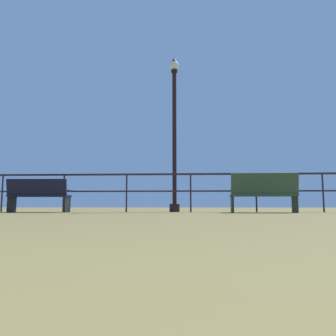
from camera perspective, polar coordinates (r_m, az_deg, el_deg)
pier_railing at (r=8.83m, az=-1.68°, el=-2.76°), size 22.71×0.05×1.05m
bench_near_left at (r=8.96m, az=-21.77°, el=-4.25°), size 1.54×0.67×0.85m
bench_near_right at (r=8.36m, az=16.44°, el=-4.00°), size 1.62×0.71×0.97m
lamppost_center at (r=9.31m, az=1.13°, el=6.65°), size 0.28×0.28×4.47m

